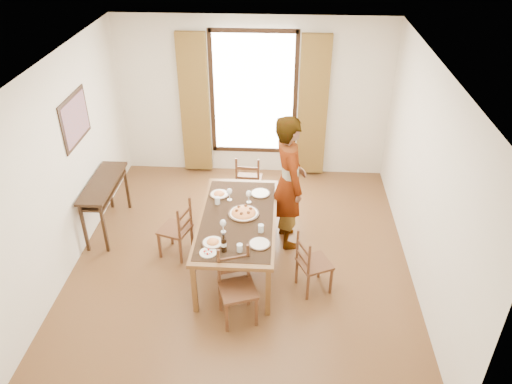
# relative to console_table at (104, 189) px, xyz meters

# --- Properties ---
(ground) EXTENTS (5.00, 5.00, 0.00)m
(ground) POSITION_rel_console_table_xyz_m (2.03, -0.60, -0.68)
(ground) COLOR #562A1B
(ground) RESTS_ON ground
(room_shell) EXTENTS (4.60, 5.10, 2.74)m
(room_shell) POSITION_rel_console_table_xyz_m (2.03, -0.47, 0.86)
(room_shell) COLOR white
(room_shell) RESTS_ON ground
(console_table) EXTENTS (0.38, 1.20, 0.80)m
(console_table) POSITION_rel_console_table_xyz_m (0.00, 0.00, 0.00)
(console_table) COLOR #322110
(console_table) RESTS_ON ground
(dining_table) EXTENTS (0.99, 1.94, 0.76)m
(dining_table) POSITION_rel_console_table_xyz_m (1.99, -0.70, 0.01)
(dining_table) COLOR brown
(dining_table) RESTS_ON ground
(chair_west) EXTENTS (0.48, 0.48, 0.86)m
(chair_west) POSITION_rel_console_table_xyz_m (1.14, -0.54, -0.28)
(chair_west) COLOR #52341B
(chair_west) RESTS_ON ground
(chair_north) EXTENTS (0.41, 0.41, 0.89)m
(chair_north) POSITION_rel_console_table_xyz_m (2.02, 0.78, -0.27)
(chair_north) COLOR #52341B
(chair_north) RESTS_ON ground
(chair_south) EXTENTS (0.51, 0.51, 0.92)m
(chair_south) POSITION_rel_console_table_xyz_m (2.07, -1.66, -0.26)
(chair_south) COLOR #52341B
(chair_south) RESTS_ON ground
(chair_east) EXTENTS (0.49, 0.49, 0.84)m
(chair_east) POSITION_rel_console_table_xyz_m (2.95, -1.14, -0.29)
(chair_east) COLOR #52341B
(chair_east) RESTS_ON ground
(man) EXTENTS (0.93, 0.80, 1.93)m
(man) POSITION_rel_console_table_xyz_m (2.64, -0.13, 0.28)
(man) COLOR gray
(man) RESTS_ON ground
(plate_sw) EXTENTS (0.27, 0.27, 0.05)m
(plate_sw) POSITION_rel_console_table_xyz_m (1.75, -1.26, 0.10)
(plate_sw) COLOR silver
(plate_sw) RESTS_ON dining_table
(plate_se) EXTENTS (0.27, 0.27, 0.05)m
(plate_se) POSITION_rel_console_table_xyz_m (2.30, -1.24, 0.10)
(plate_se) COLOR silver
(plate_se) RESTS_ON dining_table
(plate_nw) EXTENTS (0.27, 0.27, 0.05)m
(plate_nw) POSITION_rel_console_table_xyz_m (1.69, -0.18, 0.10)
(plate_nw) COLOR silver
(plate_nw) RESTS_ON dining_table
(plate_ne) EXTENTS (0.27, 0.27, 0.05)m
(plate_ne) POSITION_rel_console_table_xyz_m (2.25, -0.12, 0.10)
(plate_ne) COLOR silver
(plate_ne) RESTS_ON dining_table
(pasta_platter) EXTENTS (0.40, 0.40, 0.10)m
(pasta_platter) POSITION_rel_console_table_xyz_m (2.06, -0.63, 0.12)
(pasta_platter) COLOR #B85D17
(pasta_platter) RESTS_ON dining_table
(caprese_plate) EXTENTS (0.20, 0.20, 0.04)m
(caprese_plate) POSITION_rel_console_table_xyz_m (1.72, -1.45, 0.09)
(caprese_plate) COLOR silver
(caprese_plate) RESTS_ON dining_table
(wine_glass_a) EXTENTS (0.08, 0.08, 0.18)m
(wine_glass_a) POSITION_rel_console_table_xyz_m (1.84, -1.02, 0.16)
(wine_glass_a) COLOR white
(wine_glass_a) RESTS_ON dining_table
(wine_glass_b) EXTENTS (0.08, 0.08, 0.18)m
(wine_glass_b) POSITION_rel_console_table_xyz_m (2.11, -0.34, 0.16)
(wine_glass_b) COLOR white
(wine_glass_b) RESTS_ON dining_table
(wine_glass_c) EXTENTS (0.08, 0.08, 0.18)m
(wine_glass_c) POSITION_rel_console_table_xyz_m (1.84, -0.30, 0.16)
(wine_glass_c) COLOR white
(wine_glass_c) RESTS_ON dining_table
(tumbler_a) EXTENTS (0.07, 0.07, 0.10)m
(tumbler_a) POSITION_rel_console_table_xyz_m (2.30, -0.99, 0.12)
(tumbler_a) COLOR silver
(tumbler_a) RESTS_ON dining_table
(tumbler_b) EXTENTS (0.07, 0.07, 0.10)m
(tumbler_b) POSITION_rel_console_table_xyz_m (1.69, -0.40, 0.12)
(tumbler_b) COLOR silver
(tumbler_b) RESTS_ON dining_table
(tumbler_c) EXTENTS (0.07, 0.07, 0.10)m
(tumbler_c) POSITION_rel_console_table_xyz_m (2.08, -1.39, 0.12)
(tumbler_c) COLOR silver
(tumbler_c) RESTS_ON dining_table
(wine_bottle) EXTENTS (0.07, 0.07, 0.25)m
(wine_bottle) POSITION_rel_console_table_xyz_m (1.89, -1.39, 0.20)
(wine_bottle) COLOR black
(wine_bottle) RESTS_ON dining_table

